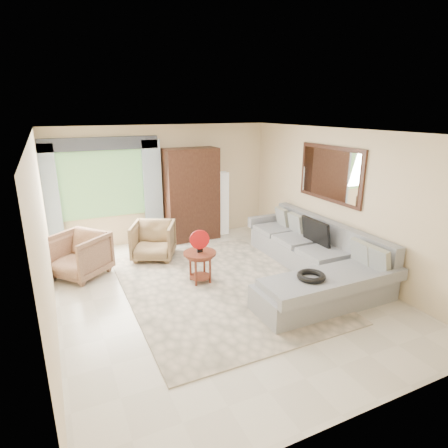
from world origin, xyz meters
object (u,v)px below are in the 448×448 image
armchair_left (79,255)px  floor_lamp (222,203)px  potted_plant (78,242)px  armoire (192,195)px  coffee_table (200,267)px  armchair_right (153,241)px  sectional_sofa (313,262)px  tv_screen (316,232)px

armchair_left → floor_lamp: size_ratio=0.59×
potted_plant → armoire: bearing=-2.5°
coffee_table → potted_plant: coffee_table is taller
armchair_right → potted_plant: size_ratio=1.69×
armoire → armchair_left: bearing=-157.3°
sectional_sofa → potted_plant: sectional_sofa is taller
armchair_left → armchair_right: (1.43, 0.25, -0.03)m
tv_screen → potted_plant: (-4.02, 2.70, -0.48)m
potted_plant → armoire: size_ratio=0.23×
armchair_left → sectional_sofa: bearing=24.5°
floor_lamp → armchair_left: bearing=-161.4°
sectional_sofa → tv_screen: bearing=49.4°
coffee_table → armoire: bearing=72.6°
armchair_left → floor_lamp: (3.38, 1.14, 0.35)m
armchair_right → armoire: (1.15, 0.83, 0.67)m
tv_screen → potted_plant: tv_screen is taller
potted_plant → armoire: 2.64m
tv_screen → coffee_table: tv_screen is taller
tv_screen → potted_plant: size_ratio=1.51×
sectional_sofa → floor_lamp: size_ratio=2.31×
tv_screen → armchair_right: (-2.65, 1.76, -0.34)m
coffee_table → floor_lamp: 2.81m
sectional_sofa → armchair_left: 4.23m
sectional_sofa → tv_screen: size_ratio=4.68×
coffee_table → floor_lamp: bearing=57.0°
armchair_left → potted_plant: armchair_left is taller
coffee_table → potted_plant: bearing=127.3°
armchair_left → armchair_right: size_ratio=1.07×
armchair_right → floor_lamp: size_ratio=0.55×
coffee_table → armchair_left: bearing=147.7°
armchair_right → potted_plant: bearing=171.4°
tv_screen → armchair_right: 3.20m
coffee_table → armchair_left: size_ratio=0.64×
sectional_sofa → armchair_right: bearing=139.0°
sectional_sofa → armchair_left: sectional_sofa is taller
sectional_sofa → tv_screen: (0.27, 0.31, 0.44)m
armchair_right → floor_lamp: 2.17m
sectional_sofa → coffee_table: size_ratio=6.10×
tv_screen → armchair_right: size_ratio=0.89×
coffee_table → potted_plant: size_ratio=1.16×
tv_screen → armoire: 3.01m
armchair_left → armoire: bearing=72.7°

